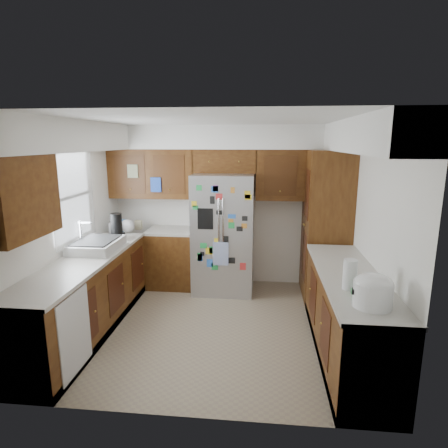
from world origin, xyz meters
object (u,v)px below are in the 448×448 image
Objects in this scene: pantry at (326,225)px; fridge at (224,233)px; paper_towel at (350,274)px; rice_cooker at (373,290)px.

fridge is at bearing 177.94° from pantry.
pantry is 7.56× the size of paper_towel.
paper_towel is at bearing -92.98° from pantry.
fridge is at bearing 123.66° from paper_towel.
paper_towel reaches higher than rice_cooker.
paper_towel is (1.39, -2.09, 0.16)m from fridge.
rice_cooker is (1.50, -2.46, 0.17)m from fridge.
fridge reaches higher than paper_towel.
fridge is 5.47× the size of rice_cooker.
fridge is 6.33× the size of paper_towel.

